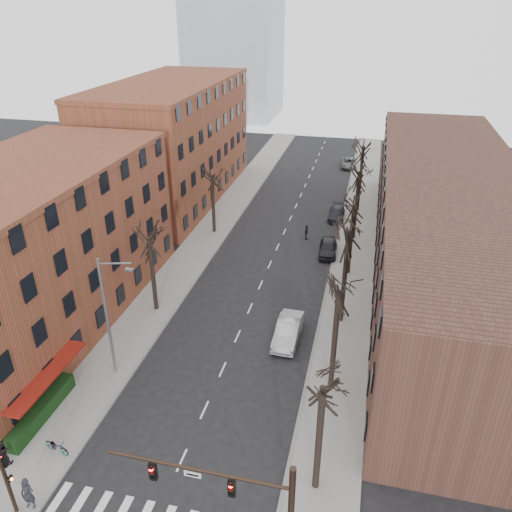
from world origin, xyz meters
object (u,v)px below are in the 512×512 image
Objects in this scene: silver_sedan at (288,331)px; pedestrian_a at (28,494)px; parked_car_near at (328,248)px; parked_car_mid at (337,213)px; bicycle at (57,446)px.

pedestrian_a reaches higher than silver_sedan.
parked_car_near is 34.27m from pedestrian_a.
parked_car_near reaches higher than parked_car_mid.
pedestrian_a reaches higher than bicycle.
parked_car_mid is at bearing 69.45° from pedestrian_a.
parked_car_mid is 2.31× the size of pedestrian_a.
silver_sedan is 24.66m from parked_car_mid.
parked_car_mid is at bearing 87.59° from silver_sedan.
bicycle is at bearing 96.45° from pedestrian_a.
silver_sedan is 19.98m from pedestrian_a.
bicycle is at bearing -116.57° from parked_car_near.
parked_car_mid is at bearing 86.70° from parked_car_near.
parked_car_near is at bearing -11.38° from bicycle.
bicycle is (-12.38, -28.80, -0.14)m from parked_car_near.
silver_sedan is 17.57m from bicycle.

